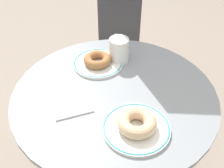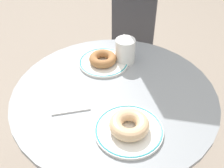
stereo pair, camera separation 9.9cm
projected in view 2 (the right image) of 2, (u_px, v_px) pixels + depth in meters
cafe_table at (114, 130)px, 1.14m from camera, size 0.75×0.75×0.75m
plate_left at (104, 62)px, 1.15m from camera, size 0.21×0.21×0.01m
plate_right at (129, 130)px, 0.87m from camera, size 0.22×0.22×0.01m
donut_cinnamon at (103, 59)px, 1.13m from camera, size 0.15×0.15×0.03m
donut_glazed at (129, 125)px, 0.85m from camera, size 0.15×0.15×0.04m
paper_napkin at (69, 99)px, 0.98m from camera, size 0.17×0.17×0.01m
coffee_mug at (125, 50)px, 1.13m from camera, size 0.12×0.09×0.10m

